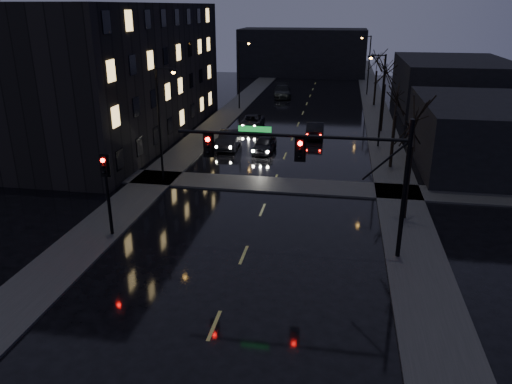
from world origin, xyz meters
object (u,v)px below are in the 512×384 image
at_px(oncoming_car_a, 265,144).
at_px(lead_car, 315,129).
at_px(oncoming_car_d, 282,91).
at_px(oncoming_car_b, 229,139).
at_px(oncoming_car_c, 252,122).

bearing_deg(oncoming_car_a, lead_car, 58.72).
bearing_deg(lead_car, oncoming_car_d, -76.32).
distance_m(oncoming_car_b, oncoming_car_d, 26.73).
height_order(oncoming_car_a, oncoming_car_c, oncoming_car_a).
distance_m(oncoming_car_a, oncoming_car_d, 27.52).
distance_m(oncoming_car_b, oncoming_car_c, 8.01).
bearing_deg(oncoming_car_c, oncoming_car_a, -74.97).
bearing_deg(oncoming_car_c, oncoming_car_b, -96.29).
xyz_separation_m(oncoming_car_b, lead_car, (7.23, 5.17, -0.01)).
bearing_deg(lead_car, oncoming_car_a, 54.98).
bearing_deg(oncoming_car_b, oncoming_car_a, -16.44).
relative_size(oncoming_car_a, oncoming_car_d, 0.72).
bearing_deg(lead_car, oncoming_car_b, 34.23).
bearing_deg(oncoming_car_c, oncoming_car_d, 85.85).
height_order(oncoming_car_a, lead_car, lead_car).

